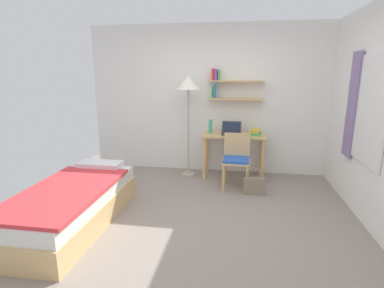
% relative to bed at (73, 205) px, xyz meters
% --- Properties ---
extents(ground_plane, '(5.28, 5.28, 0.00)m').
position_rel_bed_xyz_m(ground_plane, '(1.45, 0.27, -0.24)').
color(ground_plane, gray).
extents(wall_back, '(4.40, 0.27, 2.60)m').
position_rel_bed_xyz_m(wall_back, '(1.46, 2.29, 1.07)').
color(wall_back, white).
rests_on(wall_back, ground_plane).
extents(bed, '(0.89, 1.98, 0.54)m').
position_rel_bed_xyz_m(bed, '(0.00, 0.00, 0.00)').
color(bed, tan).
rests_on(bed, ground_plane).
extents(desk, '(1.06, 0.51, 0.76)m').
position_rel_bed_xyz_m(desk, '(1.86, 1.97, 0.37)').
color(desk, tan).
rests_on(desk, ground_plane).
extents(desk_chair, '(0.44, 0.43, 0.85)m').
position_rel_bed_xyz_m(desk_chair, '(1.92, 1.49, 0.24)').
color(desk_chair, tan).
rests_on(desk_chair, ground_plane).
extents(standing_lamp, '(0.40, 0.40, 1.73)m').
position_rel_bed_xyz_m(standing_lamp, '(1.08, 1.94, 1.29)').
color(standing_lamp, '#B2A893').
rests_on(standing_lamp, ground_plane).
extents(laptop, '(0.33, 0.23, 0.21)m').
position_rel_bed_xyz_m(laptop, '(1.81, 1.98, 0.57)').
color(laptop, '#2D2D33').
rests_on(laptop, desk).
extents(water_bottle, '(0.06, 0.06, 0.24)m').
position_rel_bed_xyz_m(water_bottle, '(1.46, 2.00, 0.63)').
color(water_bottle, '#42A87F').
rests_on(water_bottle, desk).
extents(book_stack, '(0.18, 0.25, 0.11)m').
position_rel_bed_xyz_m(book_stack, '(2.22, 1.96, 0.57)').
color(book_stack, '#4CA856').
rests_on(book_stack, desk).
extents(handbag, '(0.31, 0.11, 0.41)m').
position_rel_bed_xyz_m(handbag, '(2.19, 1.24, -0.10)').
color(handbag, gray).
rests_on(handbag, ground_plane).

